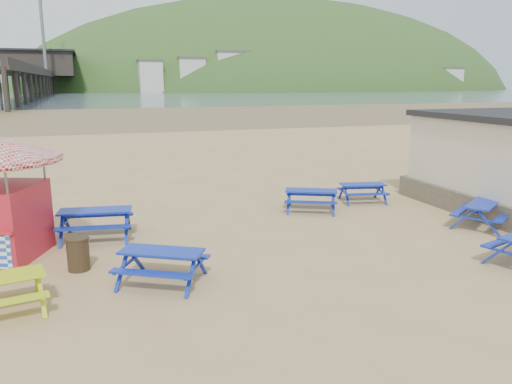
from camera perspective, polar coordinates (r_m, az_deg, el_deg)
name	(u,v)px	position (r m, az deg, el deg)	size (l,w,h in m)	color
ground	(261,241)	(13.31, 0.62, -5.65)	(400.00, 400.00, 0.00)	tan
wet_sand	(120,114)	(67.18, -15.31, 8.56)	(400.00, 400.00, 0.00)	brown
sea	(97,94)	(182.02, -17.75, 10.65)	(400.00, 400.00, 0.00)	#455662
picnic_table_blue_a	(96,224)	(14.14, -17.82, -3.49)	(2.09, 1.78, 0.79)	#0D3398
picnic_table_blue_b	(311,200)	(16.40, 6.30, -0.95)	(2.08, 1.93, 0.70)	#0D3398
picnic_table_blue_c	(363,193)	(17.92, 12.08, -0.08)	(1.77, 1.54, 0.65)	#0D3398
picnic_table_blue_d	(162,267)	(10.74, -10.69, -8.37)	(2.17, 2.05, 0.72)	#0D3398
picnic_table_blue_f	(482,215)	(15.91, 24.44, -2.39)	(2.21, 2.13, 0.72)	#0D3398
litter_bin	(78,254)	(11.92, -19.66, -6.64)	(0.52, 0.52, 0.76)	#342818
pier	(40,77)	(190.66, -23.44, 11.92)	(24.00, 220.00, 39.29)	black
headland_town	(278,109)	(259.70, 2.57, 9.42)	(264.00, 144.00, 108.00)	#2D4C1E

